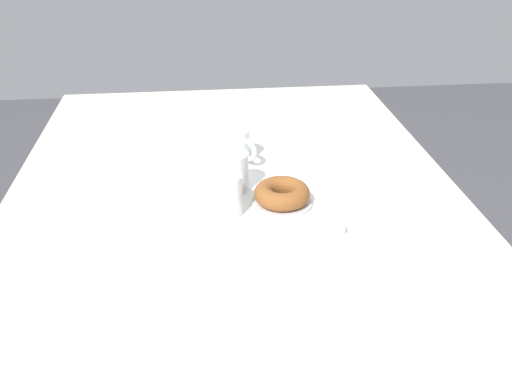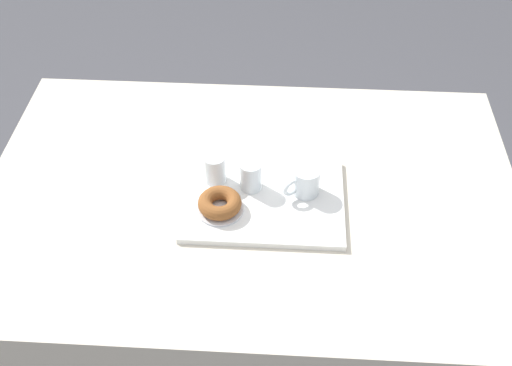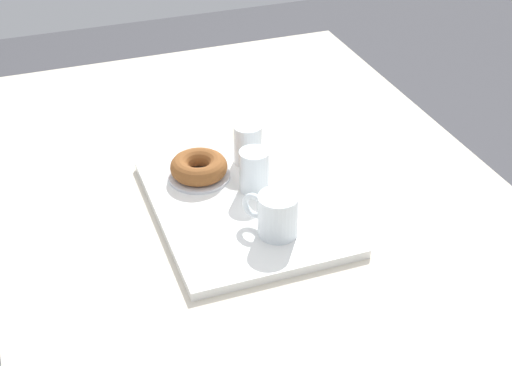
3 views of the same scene
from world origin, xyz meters
name	(u,v)px [view 3 (image 3 of 3)]	position (x,y,z in m)	size (l,w,h in m)	color
dining_table	(254,230)	(0.00, 0.00, 0.68)	(1.51, 1.03, 0.76)	beige
serving_tray	(243,206)	(0.04, -0.04, 0.77)	(0.44, 0.33, 0.02)	white
tea_mug_left	(277,216)	(0.15, -0.01, 0.82)	(0.10, 0.09, 0.08)	white
water_glass_near	(248,146)	(-0.10, 0.02, 0.82)	(0.06, 0.06, 0.09)	white
water_glass_far	(253,174)	(0.00, 0.00, 0.82)	(0.06, 0.06, 0.09)	white
donut_plate_left	(199,176)	(-0.08, -0.09, 0.79)	(0.13, 0.13, 0.01)	silver
sugar_donut_left	(199,167)	(-0.08, -0.09, 0.81)	(0.12, 0.12, 0.04)	brown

